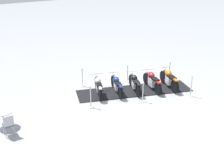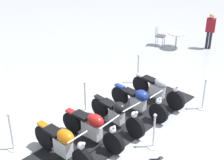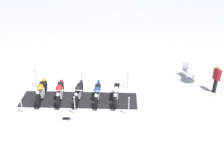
% 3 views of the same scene
% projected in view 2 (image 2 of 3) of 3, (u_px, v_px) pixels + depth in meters
% --- Properties ---
extents(ground_plane, '(80.00, 80.00, 0.00)m').
position_uv_depth(ground_plane, '(117.00, 127.00, 9.84)').
color(ground_plane, '#A8AAB2').
extents(display_platform, '(6.32, 3.75, 0.03)m').
position_uv_depth(display_platform, '(117.00, 127.00, 9.83)').
color(display_platform, black).
rests_on(display_platform, ground_plane).
extents(motorcycle_copper, '(0.94, 2.07, 1.00)m').
position_uv_depth(motorcycle_copper, '(64.00, 144.00, 8.29)').
color(motorcycle_copper, black).
rests_on(motorcycle_copper, display_platform).
extents(motorcycle_maroon, '(0.96, 2.08, 0.93)m').
position_uv_depth(motorcycle_maroon, '(93.00, 128.00, 8.94)').
color(motorcycle_maroon, black).
rests_on(motorcycle_maroon, display_platform).
extents(motorcycle_black, '(1.05, 1.96, 0.93)m').
position_uv_depth(motorcycle_black, '(117.00, 113.00, 9.60)').
color(motorcycle_black, black).
rests_on(motorcycle_black, display_platform).
extents(motorcycle_navy, '(0.99, 2.06, 0.94)m').
position_uv_depth(motorcycle_navy, '(139.00, 101.00, 10.24)').
color(motorcycle_navy, black).
rests_on(motorcycle_navy, display_platform).
extents(motorcycle_chrome, '(1.11, 1.96, 0.94)m').
position_uv_depth(motorcycle_chrome, '(158.00, 89.00, 10.89)').
color(motorcycle_chrome, black).
rests_on(motorcycle_chrome, display_platform).
extents(stanchion_left_front, '(0.29, 0.29, 1.14)m').
position_uv_depth(stanchion_left_front, '(12.00, 137.00, 8.75)').
color(stanchion_left_front, silver).
rests_on(stanchion_left_front, ground_plane).
extents(stanchion_right_mid, '(0.34, 0.34, 1.05)m').
position_uv_depth(stanchion_right_mid, '(154.00, 137.00, 8.88)').
color(stanchion_right_mid, silver).
rests_on(stanchion_right_mid, ground_plane).
extents(stanchion_right_rear, '(0.30, 0.30, 1.07)m').
position_uv_depth(stanchion_right_rear, '(203.00, 99.00, 10.57)').
color(stanchion_right_rear, silver).
rests_on(stanchion_right_rear, ground_plane).
extents(stanchion_left_mid, '(0.30, 0.30, 1.05)m').
position_uv_depth(stanchion_left_mid, '(85.00, 101.00, 10.48)').
color(stanchion_left_mid, silver).
rests_on(stanchion_left_mid, ground_plane).
extents(stanchion_left_rear, '(0.29, 0.29, 1.13)m').
position_uv_depth(stanchion_left_rear, '(138.00, 72.00, 12.17)').
color(stanchion_left_rear, silver).
rests_on(stanchion_left_rear, ground_plane).
extents(info_placard, '(0.41, 0.36, 0.23)m').
position_uv_depth(info_placard, '(156.00, 158.00, 8.53)').
color(info_placard, '#333338').
rests_on(info_placard, ground_plane).
extents(cafe_table, '(0.84, 0.84, 0.73)m').
position_uv_depth(cafe_table, '(177.00, 36.00, 15.17)').
color(cafe_table, '#B7B7BC').
rests_on(cafe_table, ground_plane).
extents(cafe_chair_near_table, '(0.42, 0.42, 0.93)m').
position_uv_depth(cafe_chair_near_table, '(159.00, 34.00, 15.47)').
color(cafe_chair_near_table, '#B7B7BC').
rests_on(cafe_chair_near_table, ground_plane).
extents(bystander_person, '(0.23, 0.40, 1.65)m').
position_uv_depth(bystander_person, '(210.00, 28.00, 14.92)').
color(bystander_person, '#23232D').
rests_on(bystander_person, ground_plane).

